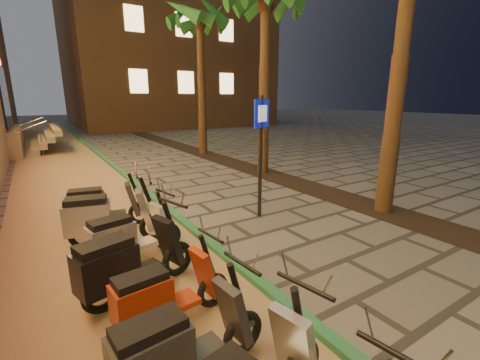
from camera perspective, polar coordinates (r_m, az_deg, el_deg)
ground at (r=5.00m, az=19.68°, el=-19.47°), size 120.00×120.00×0.00m
parking_strip at (r=12.74m, az=-28.04°, el=0.36°), size 3.40×60.00×0.01m
green_curb at (r=12.95m, az=-20.60°, el=1.55°), size 0.18×60.00×0.10m
planting_strip at (r=10.58m, az=10.51°, el=-0.72°), size 1.20×40.00×0.02m
palm_c at (r=12.14m, az=4.59°, el=28.68°), size 2.97×3.02×6.91m
palm_d at (r=16.37m, az=-7.17°, el=25.63°), size 2.97×3.02×7.16m
pedestrian_sign at (r=7.24m, az=3.73°, el=7.04°), size 0.57×0.28×2.78m
scooter_4 at (r=3.37m, az=-11.11°, el=-27.19°), size 1.63×0.59×1.15m
scooter_5 at (r=4.11m, az=-13.80°, el=-19.30°), size 1.53×0.58×1.08m
scooter_6 at (r=4.73m, az=-19.60°, el=-13.83°), size 1.78×0.91×1.26m
scooter_7 at (r=5.66m, az=-19.48°, el=-9.54°), size 1.65×0.75×1.16m
scooter_8 at (r=6.45m, az=-22.93°, el=-6.32°), size 1.84×0.90×1.30m
scooter_9 at (r=7.36m, az=-23.60°, el=-4.31°), size 1.68×0.76×1.18m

